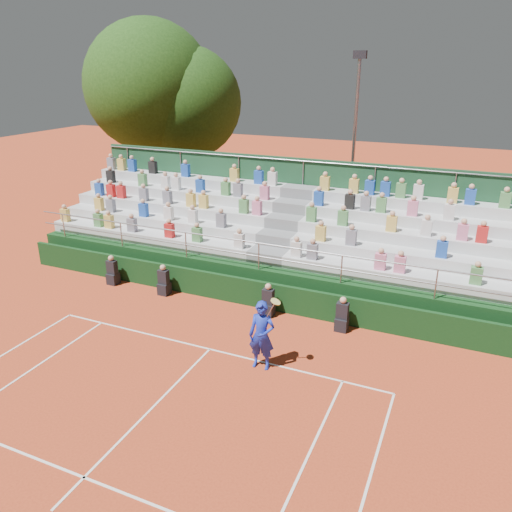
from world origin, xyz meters
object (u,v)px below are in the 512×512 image
at_px(tree_east, 186,103).
at_px(floodlight_mast, 355,133).
at_px(tree_west, 150,87).
at_px(tennis_player, 262,335).

xyz_separation_m(tree_east, floodlight_mast, (10.15, -1.50, -0.98)).
distance_m(tree_west, floodlight_mast, 12.17).
height_order(tennis_player, tree_east, tree_east).
distance_m(tennis_player, tree_west, 19.53).
bearing_deg(floodlight_mast, tree_east, 171.57).
bearing_deg(tennis_player, tree_west, 133.02).
relative_size(tree_west, tree_east, 1.15).
relative_size(tennis_player, tree_east, 0.24).
height_order(tree_west, floodlight_mast, tree_west).
xyz_separation_m(tennis_player, tree_east, (-10.86, 14.46, 4.97)).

